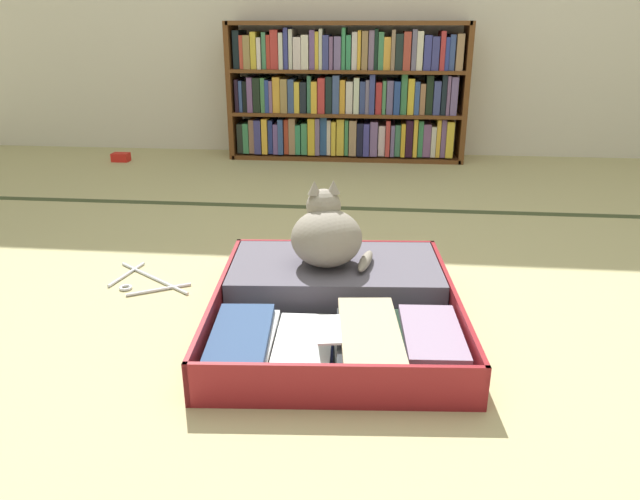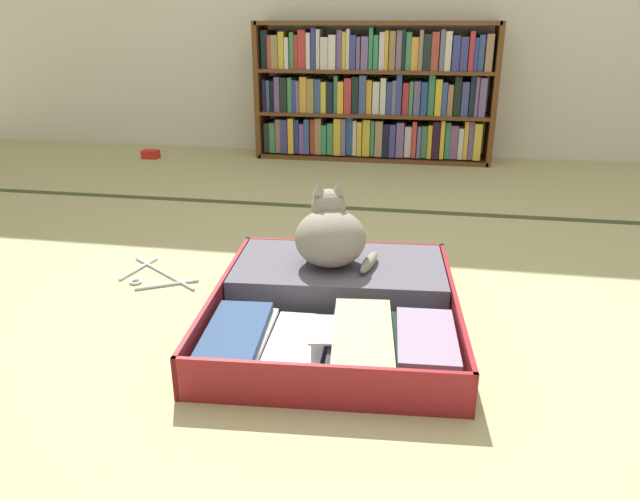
% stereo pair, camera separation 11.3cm
% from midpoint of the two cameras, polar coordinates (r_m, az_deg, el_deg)
% --- Properties ---
extents(ground_plane, '(10.00, 10.00, 0.00)m').
position_cam_midpoint_polar(ground_plane, '(1.63, 3.53, -8.18)').
color(ground_plane, tan).
extents(tatami_border, '(4.80, 0.05, 0.00)m').
position_cam_midpoint_polar(tatami_border, '(2.71, 4.59, 3.94)').
color(tatami_border, '#3C4629').
rests_on(tatami_border, ground_plane).
extents(bookshelf, '(1.42, 0.27, 0.80)m').
position_cam_midpoint_polar(bookshelf, '(3.70, 1.64, 14.77)').
color(bookshelf, brown).
rests_on(bookshelf, ground_plane).
extents(open_suitcase, '(0.72, 0.83, 0.11)m').
position_cam_midpoint_polar(open_suitcase, '(1.70, -0.29, -5.06)').
color(open_suitcase, maroon).
rests_on(open_suitcase, ground_plane).
extents(black_cat, '(0.28, 0.26, 0.25)m').
position_cam_midpoint_polar(black_cat, '(1.77, -1.21, 1.47)').
color(black_cat, gray).
rests_on(black_cat, open_suitcase).
extents(clothes_hanger, '(0.31, 0.26, 0.01)m').
position_cam_midpoint_polar(clothes_hanger, '(2.04, -18.09, -2.89)').
color(clothes_hanger, silver).
rests_on(clothes_hanger, ground_plane).
extents(small_red_pouch, '(0.10, 0.07, 0.05)m').
position_cam_midpoint_polar(small_red_pouch, '(3.87, -19.42, 8.41)').
color(small_red_pouch, red).
rests_on(small_red_pouch, ground_plane).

